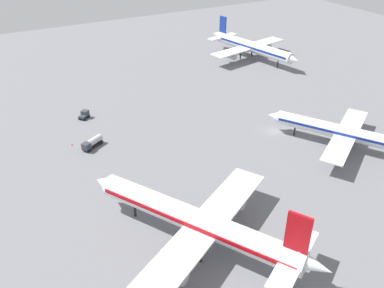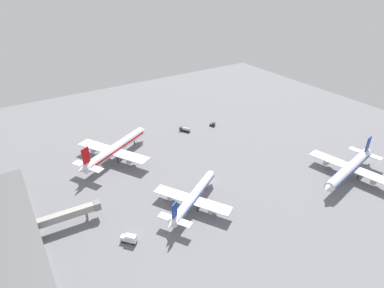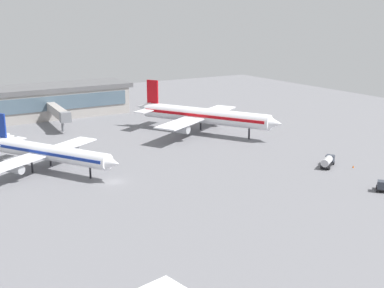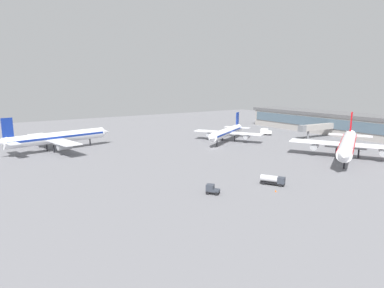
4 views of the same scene
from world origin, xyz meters
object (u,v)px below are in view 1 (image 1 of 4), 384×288
fuel_truck (92,143)px  safety_cone_near_gate (72,144)px  airplane_at_gate (251,47)px  airplane_distant (341,132)px  baggage_tug (84,115)px  airplane_taxiing (198,221)px

fuel_truck → safety_cone_near_gate: (-4.63, 3.73, -1.09)m
airplane_at_gate → safety_cone_near_gate: (-83.63, -33.56, -4.88)m
airplane_distant → baggage_tug: airplane_distant is taller
airplane_taxiing → airplane_distant: 52.21m
airplane_taxiing → safety_cone_near_gate: airplane_taxiing is taller
airplane_at_gate → airplane_distant: size_ratio=1.29×
airplane_at_gate → airplane_taxiing: bearing=-52.5°
airplane_taxiing → baggage_tug: (-3.72, 62.12, -4.34)m
airplane_taxiing → baggage_tug: 62.38m
airplane_distant → airplane_at_gate: bearing=-48.1°
airplane_at_gate → airplane_taxiing: size_ratio=1.03×
airplane_distant → fuel_truck: bearing=30.4°
airplane_at_gate → airplane_taxiing: airplane_taxiing is taller
airplane_taxiing → fuel_truck: size_ratio=7.06×
airplane_taxiing → safety_cone_near_gate: (-11.37, 48.09, -5.20)m
airplane_taxiing → airplane_distant: size_ratio=1.25×
fuel_truck → airplane_distant: bearing=120.9°
safety_cone_near_gate → airplane_distant: bearing=-29.7°
airplane_at_gate → airplane_taxiing: 109.03m
airplane_taxiing → baggage_tug: airplane_taxiing is taller
airplane_distant → airplane_taxiing: bearing=73.4°
safety_cone_near_gate → fuel_truck: bearing=-38.9°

